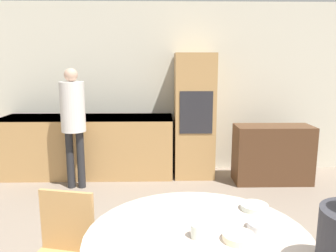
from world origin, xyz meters
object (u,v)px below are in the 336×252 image
bowl_near (255,207)px  bowl_centre (239,237)px  person_standing (73,115)px  chair_far_left (62,251)px  cup (199,231)px  oven_unit (194,116)px  sideboard (273,154)px  bowl_far (262,226)px

bowl_near → bowl_centre: (-0.19, -0.38, 0.00)m
person_standing → bowl_near: size_ratio=9.00×
person_standing → chair_far_left: bearing=-77.6°
chair_far_left → bowl_centre: chair_far_left is taller
chair_far_left → bowl_near: chair_far_left is taller
person_standing → bowl_centre: person_standing is taller
bowl_near → bowl_centre: bowl_centre is taller
cup → bowl_centre: cup is taller
cup → bowl_near: cup is taller
oven_unit → person_standing: bearing=-163.0°
sideboard → chair_far_left: size_ratio=1.26×
person_standing → oven_unit: bearing=17.0°
bowl_far → bowl_centre: bearing=-144.3°
bowl_near → bowl_centre: bearing=-117.0°
bowl_far → chair_far_left: bearing=170.0°
bowl_far → oven_unit: bearing=91.7°
chair_far_left → person_standing: person_standing is taller
bowl_near → cup: bearing=-139.9°
oven_unit → chair_far_left: size_ratio=2.14×
bowl_near → bowl_far: bearing=-96.8°
oven_unit → bowl_far: size_ratio=10.98×
chair_far_left → bowl_near: (1.27, 0.05, 0.27)m
bowl_near → bowl_centre: size_ratio=1.04×
person_standing → sideboard: bearing=3.4°
bowl_centre → person_standing: bearing=120.5°
oven_unit → chair_far_left: 3.12m
person_standing → bowl_far: bearing=-55.8°
sideboard → bowl_near: sideboard is taller
chair_far_left → bowl_centre: 1.16m
chair_far_left → person_standing: bearing=114.9°
oven_unit → bowl_centre: bearing=-91.3°
chair_far_left → bowl_near: 1.30m
cup → person_standing: bearing=117.3°
bowl_centre → chair_far_left: bearing=162.6°
person_standing → bowl_near: bearing=-52.4°
bowl_far → cup: bearing=-168.0°
person_standing → bowl_near: person_standing is taller
bowl_centre → sideboard: bearing=67.8°
chair_far_left → bowl_centre: (1.07, -0.33, 0.27)m
sideboard → chair_far_left: (-2.24, -2.53, 0.07)m
person_standing → bowl_near: (1.78, -2.32, -0.26)m
chair_far_left → cup: (0.85, -0.30, 0.29)m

